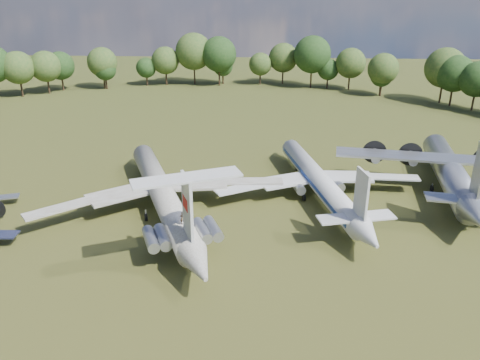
# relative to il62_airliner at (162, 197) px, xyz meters

# --- Properties ---
(ground) EXTENTS (300.00, 300.00, 0.00)m
(ground) POSITION_rel_il62_airliner_xyz_m (1.13, 2.60, -2.36)
(ground) COLOR #243812
(ground) RESTS_ON ground
(il62_airliner) EXTENTS (52.92, 58.75, 4.72)m
(il62_airliner) POSITION_rel_il62_airliner_xyz_m (0.00, 0.00, 0.00)
(il62_airliner) COLOR #B9BAB5
(il62_airliner) RESTS_ON ground
(tu104_jet) EXTENTS (41.57, 49.48, 4.31)m
(tu104_jet) POSITION_rel_il62_airliner_xyz_m (22.80, 6.65, -0.21)
(tu104_jet) COLOR silver
(tu104_jet) RESTS_ON ground
(an12_transport) EXTENTS (40.69, 44.25, 5.23)m
(an12_transport) POSITION_rel_il62_airliner_xyz_m (43.65, 10.19, 0.26)
(an12_transport) COLOR #95979C
(an12_transport) RESTS_ON ground
(person_on_il62) EXTENTS (0.65, 0.51, 1.58)m
(person_on_il62) POSITION_rel_il62_airliner_xyz_m (5.20, -12.14, 3.15)
(person_on_il62) COLOR #8B6746
(person_on_il62) RESTS_ON il62_airliner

